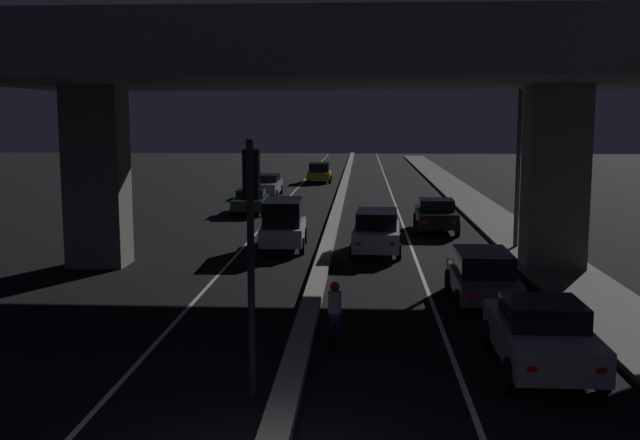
% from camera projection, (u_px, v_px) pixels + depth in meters
% --- Properties ---
extents(lane_line_left_inner, '(0.12, 126.00, 0.00)m').
position_uv_depth(lane_line_left_inner, '(282.00, 205.00, 45.69)').
color(lane_line_left_inner, beige).
rests_on(lane_line_left_inner, ground_plane).
extents(lane_line_right_inner, '(0.12, 126.00, 0.00)m').
position_uv_depth(lane_line_right_inner, '(396.00, 206.00, 45.30)').
color(lane_line_right_inner, beige).
rests_on(lane_line_right_inner, ground_plane).
extents(median_divider, '(0.54, 126.00, 0.23)m').
position_uv_depth(median_divider, '(339.00, 204.00, 45.48)').
color(median_divider, gray).
rests_on(median_divider, ground_plane).
extents(sidewalk_right, '(2.57, 126.00, 0.16)m').
position_uv_depth(sidewalk_right, '(496.00, 221.00, 38.10)').
color(sidewalk_right, '#5B5956').
rests_on(sidewalk_right, ground_plane).
extents(elevated_overpass, '(23.91, 12.48, 9.20)m').
position_uv_depth(elevated_overpass, '(322.00, 66.00, 25.86)').
color(elevated_overpass, slate).
rests_on(elevated_overpass, ground_plane).
extents(traffic_light_left_of_median, '(0.30, 0.49, 4.96)m').
position_uv_depth(traffic_light_left_of_median, '(251.00, 223.00, 14.12)').
color(traffic_light_left_of_median, black).
rests_on(traffic_light_left_of_median, ground_plane).
extents(street_lamp, '(2.58, 0.32, 8.99)m').
position_uv_depth(street_lamp, '(511.00, 119.00, 29.61)').
color(street_lamp, '#2D2D30').
rests_on(street_lamp, ground_plane).
extents(car_silver_lead, '(2.00, 4.17, 1.53)m').
position_uv_depth(car_silver_lead, '(541.00, 334.00, 15.89)').
color(car_silver_lead, gray).
rests_on(car_silver_lead, ground_plane).
extents(car_grey_second, '(1.89, 4.04, 1.53)m').
position_uv_depth(car_grey_second, '(483.00, 275.00, 21.63)').
color(car_grey_second, '#515459').
rests_on(car_grey_second, ground_plane).
extents(car_white_third, '(2.08, 4.32, 1.69)m').
position_uv_depth(car_white_third, '(377.00, 231.00, 29.62)').
color(car_white_third, silver).
rests_on(car_white_third, ground_plane).
extents(car_black_fourth, '(2.04, 4.25, 1.54)m').
position_uv_depth(car_black_fourth, '(436.00, 215.00, 35.18)').
color(car_black_fourth, black).
rests_on(car_black_fourth, ground_plane).
extents(car_white_lead_oncoming, '(1.95, 4.23, 2.03)m').
position_uv_depth(car_white_lead_oncoming, '(283.00, 223.00, 30.57)').
color(car_white_lead_oncoming, silver).
rests_on(car_white_lead_oncoming, ground_plane).
extents(car_dark_green_second_oncoming, '(2.00, 4.39, 1.33)m').
position_uv_depth(car_dark_green_second_oncoming, '(251.00, 201.00, 42.02)').
color(car_dark_green_second_oncoming, black).
rests_on(car_dark_green_second_oncoming, ground_plane).
extents(car_silver_third_oncoming, '(2.07, 4.55, 1.47)m').
position_uv_depth(car_silver_third_oncoming, '(266.00, 185.00, 50.86)').
color(car_silver_third_oncoming, gray).
rests_on(car_silver_third_oncoming, ground_plane).
extents(car_taxi_yellow_fourth_oncoming, '(2.02, 3.94, 1.60)m').
position_uv_depth(car_taxi_yellow_fourth_oncoming, '(319.00, 172.00, 61.67)').
color(car_taxi_yellow_fourth_oncoming, gold).
rests_on(car_taxi_yellow_fourth_oncoming, ground_plane).
extents(motorcycle_blue_filtering_near, '(0.32, 1.78, 1.44)m').
position_uv_depth(motorcycle_blue_filtering_near, '(335.00, 315.00, 18.04)').
color(motorcycle_blue_filtering_near, black).
rests_on(motorcycle_blue_filtering_near, ground_plane).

